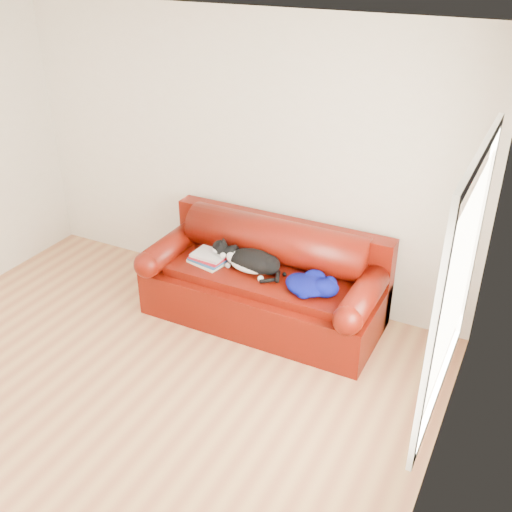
{
  "coord_description": "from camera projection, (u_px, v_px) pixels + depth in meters",
  "views": [
    {
      "loc": [
        2.51,
        -2.58,
        3.15
      ],
      "look_at": [
        0.51,
        1.35,
        0.72
      ],
      "focal_mm": 42.0,
      "sensor_mm": 36.0,
      "label": 1
    }
  ],
  "objects": [
    {
      "name": "book_stack",
      "position": [
        209.0,
        258.0,
        5.36
      ],
      "size": [
        0.36,
        0.3,
        0.1
      ],
      "rotation": [
        0.0,
        0.0,
        -0.14
      ],
      "color": "beige",
      "rests_on": "sofa_base"
    },
    {
      "name": "sofa_back",
      "position": [
        275.0,
        255.0,
        5.42
      ],
      "size": [
        2.1,
        1.01,
        0.88
      ],
      "color": "#370D02",
      "rests_on": "ground"
    },
    {
      "name": "blanket",
      "position": [
        311.0,
        284.0,
        4.94
      ],
      "size": [
        0.53,
        0.44,
        0.14
      ],
      "rotation": [
        0.0,
        0.0,
        0.34
      ],
      "color": "#020546",
      "rests_on": "sofa_base"
    },
    {
      "name": "room_shell",
      "position": [
        103.0,
        201.0,
        3.69
      ],
      "size": [
        4.52,
        4.02,
        2.61
      ],
      "color": "beige",
      "rests_on": "ground"
    },
    {
      "name": "sofa_base",
      "position": [
        263.0,
        296.0,
        5.38
      ],
      "size": [
        2.1,
        0.9,
        0.5
      ],
      "color": "#370D02",
      "rests_on": "ground"
    },
    {
      "name": "ground",
      "position": [
        116.0,
        401.0,
        4.53
      ],
      "size": [
        4.5,
        4.5,
        0.0
      ],
      "primitive_type": "plane",
      "color": "#9A5E3D",
      "rests_on": "ground"
    },
    {
      "name": "cat",
      "position": [
        253.0,
        262.0,
        5.2
      ],
      "size": [
        0.68,
        0.29,
        0.25
      ],
      "rotation": [
        0.0,
        0.0,
        -0.07
      ],
      "color": "black",
      "rests_on": "sofa_base"
    }
  ]
}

